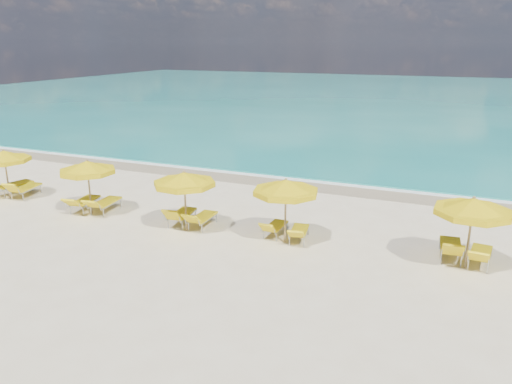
% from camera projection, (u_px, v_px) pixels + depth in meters
% --- Properties ---
extents(ground_plane, '(120.00, 120.00, 0.00)m').
position_uv_depth(ground_plane, '(239.00, 236.00, 17.34)').
color(ground_plane, beige).
extents(ocean, '(120.00, 80.00, 0.30)m').
position_uv_depth(ocean, '(406.00, 98.00, 59.72)').
color(ocean, '#167B73').
rests_on(ocean, ground).
extents(wet_sand_band, '(120.00, 2.60, 0.01)m').
position_uv_depth(wet_sand_band, '(303.00, 183.00, 23.88)').
color(wet_sand_band, tan).
rests_on(wet_sand_band, ground).
extents(foam_line, '(120.00, 1.20, 0.03)m').
position_uv_depth(foam_line, '(308.00, 179.00, 24.58)').
color(foam_line, white).
rests_on(foam_line, ground).
extents(whitecap_near, '(14.00, 0.36, 0.05)m').
position_uv_depth(whitecap_near, '(262.00, 139.00, 34.57)').
color(whitecap_near, white).
rests_on(whitecap_near, ground).
extents(whitecap_far, '(18.00, 0.30, 0.05)m').
position_uv_depth(whitecap_far, '(481.00, 136.00, 35.58)').
color(whitecap_far, white).
rests_on(whitecap_far, ground).
extents(umbrella_1, '(2.18, 2.18, 2.15)m').
position_uv_depth(umbrella_1, '(4.00, 157.00, 21.06)').
color(umbrella_1, '#9F814F').
rests_on(umbrella_1, ground).
extents(umbrella_2, '(2.86, 2.86, 2.19)m').
position_uv_depth(umbrella_2, '(87.00, 168.00, 19.11)').
color(umbrella_2, '#9F814F').
rests_on(umbrella_2, ground).
extents(umbrella_3, '(2.75, 2.75, 2.22)m').
position_uv_depth(umbrella_3, '(184.00, 180.00, 17.35)').
color(umbrella_3, '#9F814F').
rests_on(umbrella_3, ground).
extents(umbrella_4, '(2.57, 2.57, 2.24)m').
position_uv_depth(umbrella_4, '(286.00, 188.00, 16.35)').
color(umbrella_4, '#9F814F').
rests_on(umbrella_4, ground).
extents(umbrella_5, '(2.84, 2.84, 2.26)m').
position_uv_depth(umbrella_5, '(473.00, 207.00, 14.38)').
color(umbrella_5, '#9F814F').
rests_on(umbrella_5, ground).
extents(lounger_1_left, '(1.03, 2.15, 0.79)m').
position_uv_depth(lounger_1_left, '(14.00, 188.00, 22.15)').
color(lounger_1_left, '#A5A8AD').
rests_on(lounger_1_left, ground).
extents(lounger_1_right, '(0.95, 1.93, 0.89)m').
position_uv_depth(lounger_1_right, '(26.00, 191.00, 21.74)').
color(lounger_1_right, '#A5A8AD').
rests_on(lounger_1_right, ground).
extents(lounger_2_left, '(0.90, 1.93, 0.81)m').
position_uv_depth(lounger_2_left, '(85.00, 205.00, 19.99)').
color(lounger_2_left, '#A5A8AD').
rests_on(lounger_2_left, ground).
extents(lounger_2_right, '(0.81, 1.95, 0.83)m').
position_uv_depth(lounger_2_right, '(105.00, 206.00, 19.78)').
color(lounger_2_right, '#A5A8AD').
rests_on(lounger_2_right, ground).
extents(lounger_3_left, '(0.81, 1.85, 0.89)m').
position_uv_depth(lounger_3_left, '(182.00, 218.00, 18.48)').
color(lounger_3_left, '#A5A8AD').
rests_on(lounger_3_left, ground).
extents(lounger_3_right, '(0.63, 1.78, 0.81)m').
position_uv_depth(lounger_3_right, '(202.00, 221.00, 18.17)').
color(lounger_3_right, '#A5A8AD').
rests_on(lounger_3_right, ground).
extents(lounger_4_left, '(0.56, 1.57, 0.74)m').
position_uv_depth(lounger_4_left, '(275.00, 230.00, 17.40)').
color(lounger_4_left, '#A5A8AD').
rests_on(lounger_4_left, ground).
extents(lounger_4_right, '(0.80, 1.69, 0.72)m').
position_uv_depth(lounger_4_right, '(299.00, 235.00, 16.95)').
color(lounger_4_right, '#A5A8AD').
rests_on(lounger_4_right, ground).
extents(lounger_5_left, '(0.78, 1.92, 0.91)m').
position_uv_depth(lounger_5_left, '(450.00, 251.00, 15.53)').
color(lounger_5_left, '#A5A8AD').
rests_on(lounger_5_left, ground).
extents(lounger_5_right, '(0.77, 1.80, 0.81)m').
position_uv_depth(lounger_5_right, '(480.00, 258.00, 15.09)').
color(lounger_5_right, '#A5A8AD').
rests_on(lounger_5_right, ground).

